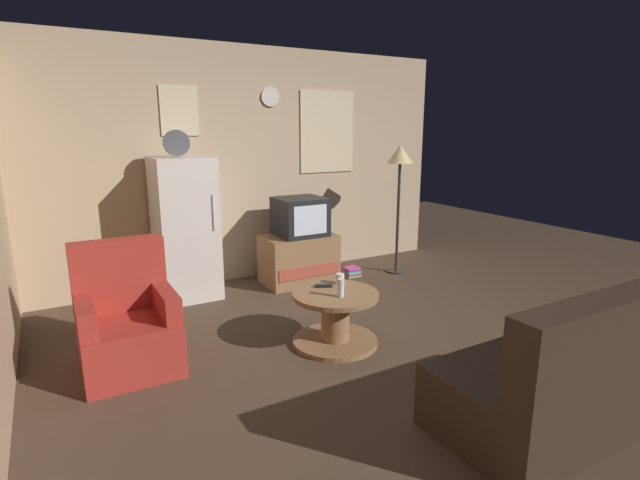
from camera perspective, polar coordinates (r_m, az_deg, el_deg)
The scene contains 13 objects.
ground_plane at distance 4.07m, azimuth 5.81°, elevation -12.98°, with size 12.00×12.00×0.00m, color #4C3828.
wall_with_art at distance 5.83m, azimuth -8.07°, elevation 8.80°, with size 5.20×0.12×2.70m.
fridge at distance 5.27m, azimuth -15.70°, elevation 1.36°, with size 0.60×0.62×1.77m.
tv_stand at distance 5.66m, azimuth -2.53°, elevation -2.26°, with size 0.84×0.53×0.57m.
crt_tv at distance 5.56m, azimuth -2.38°, elevation 2.79°, with size 0.54×0.51×0.44m.
standing_lamp at distance 5.96m, azimuth 9.45°, elevation 8.86°, with size 0.32×0.32×1.59m.
coffee_table at distance 4.10m, azimuth 1.82°, elevation -9.24°, with size 0.72×0.72×0.46m.
wine_glass at distance 3.89m, azimuth 2.47°, elevation -5.70°, with size 0.05×0.05×0.15m, color silver.
mug_ceramic_white at distance 4.22m, azimuth 2.38°, elevation -4.60°, with size 0.08×0.08×0.09m, color silver.
remote_control at distance 4.14m, azimuth 0.43°, elevation -5.45°, with size 0.15×0.04×0.02m, color black.
armchair at distance 3.96m, azimuth -21.89°, elevation -9.34°, with size 0.68×0.68×0.96m.
couch at distance 3.43m, azimuth 27.88°, elevation -14.00°, with size 1.70×0.80×0.92m.
book_stack at distance 5.96m, azimuth 3.74°, elevation -3.78°, with size 0.19×0.18×0.11m.
Camera 1 is at (-2.15, -2.95, 1.79)m, focal length 27.00 mm.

